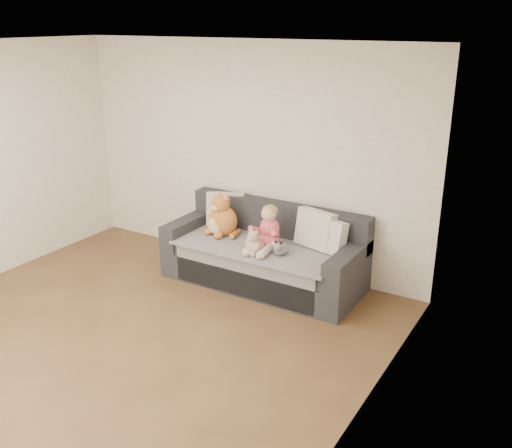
{
  "coord_description": "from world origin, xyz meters",
  "views": [
    {
      "loc": [
        3.43,
        -2.99,
        2.81
      ],
      "look_at": [
        0.51,
        1.87,
        0.75
      ],
      "focal_mm": 40.0,
      "sensor_mm": 36.0,
      "label": 1
    }
  ],
  "objects_px": {
    "sofa": "(265,256)",
    "teddy_bear": "(253,244)",
    "toddler": "(268,231)",
    "plush_cat": "(222,218)",
    "sippy_cup": "(262,243)"
  },
  "relations": [
    {
      "from": "sofa",
      "to": "teddy_bear",
      "type": "relative_size",
      "value": 7.9
    },
    {
      "from": "toddler",
      "to": "plush_cat",
      "type": "bearing_deg",
      "value": 171.03
    },
    {
      "from": "plush_cat",
      "to": "teddy_bear",
      "type": "distance_m",
      "value": 0.69
    },
    {
      "from": "plush_cat",
      "to": "sippy_cup",
      "type": "bearing_deg",
      "value": 6.01
    },
    {
      "from": "toddler",
      "to": "sippy_cup",
      "type": "relative_size",
      "value": 4.46
    },
    {
      "from": "sofa",
      "to": "sippy_cup",
      "type": "relative_size",
      "value": 20.05
    },
    {
      "from": "sofa",
      "to": "sippy_cup",
      "type": "bearing_deg",
      "value": -71.99
    },
    {
      "from": "plush_cat",
      "to": "toddler",
      "type": "bearing_deg",
      "value": 8.94
    },
    {
      "from": "teddy_bear",
      "to": "sofa",
      "type": "bearing_deg",
      "value": 119.37
    },
    {
      "from": "sofa",
      "to": "toddler",
      "type": "relative_size",
      "value": 4.5
    },
    {
      "from": "toddler",
      "to": "plush_cat",
      "type": "relative_size",
      "value": 0.93
    },
    {
      "from": "sofa",
      "to": "toddler",
      "type": "bearing_deg",
      "value": -50.61
    },
    {
      "from": "plush_cat",
      "to": "teddy_bear",
      "type": "height_order",
      "value": "plush_cat"
    },
    {
      "from": "sippy_cup",
      "to": "sofa",
      "type": "bearing_deg",
      "value": 108.01
    },
    {
      "from": "teddy_bear",
      "to": "sippy_cup",
      "type": "relative_size",
      "value": 2.54
    }
  ]
}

